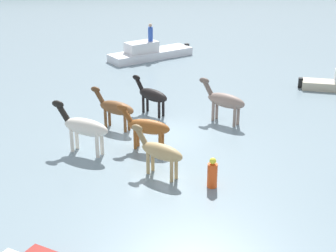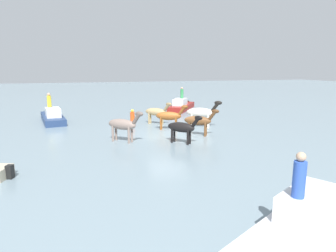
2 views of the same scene
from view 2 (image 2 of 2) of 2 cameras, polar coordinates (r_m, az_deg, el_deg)
ground_plane at (r=20.25m, az=-0.11°, el=-1.59°), size 149.69×149.69×0.00m
horse_pinto_flank at (r=17.64m, az=2.73°, el=-0.28°), size 1.79×1.92×1.77m
horse_rear_stallion at (r=21.55m, az=0.33°, el=1.91°), size 2.27×1.34×1.82m
horse_dun_straggler at (r=22.49m, az=6.43°, el=2.56°), size 2.46×1.76×2.06m
horse_mid_herd at (r=19.79m, az=5.92°, el=1.00°), size 2.09×1.67×1.81m
horse_lead at (r=18.17m, az=-8.56°, el=0.27°), size 2.08×2.02×1.95m
horse_gray_outer at (r=23.71m, az=-2.19°, el=2.70°), size 1.97×1.78×1.79m
boat_launch_far at (r=32.20m, az=2.56°, el=3.76°), size 4.57×5.80×1.38m
boat_dinghy_port at (r=26.69m, az=-21.16°, el=1.47°), size 2.42×5.87×1.37m
boat_tender_starboard at (r=8.82m, az=24.08°, el=-17.85°), size 5.98×4.28×1.38m
person_spotter_bow at (r=31.93m, az=2.68°, el=6.31°), size 0.32×0.32×1.19m
person_watcher_seated at (r=26.64m, az=-21.79°, el=4.54°), size 0.32×0.32×1.19m
person_boatman_standing at (r=8.26m, az=23.83°, el=-8.86°), size 0.32×0.32×1.19m
buoy_channel_marker at (r=24.40m, az=-6.82°, el=1.74°), size 0.36×0.36×1.14m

